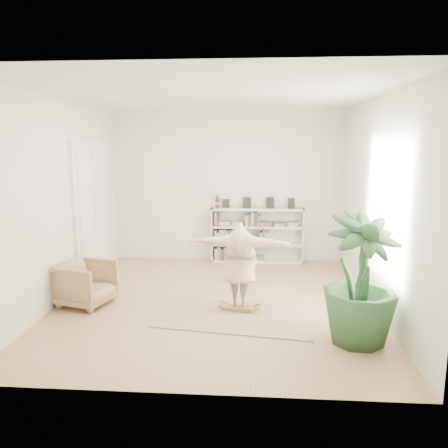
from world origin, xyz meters
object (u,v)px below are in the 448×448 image
at_px(person, 240,263).
at_px(armchair, 86,284).
at_px(rocker_board, 240,307).
at_px(houseplant, 360,279).
at_px(bookshelf, 257,236).

bearing_deg(person, armchair, 6.43).
distance_m(rocker_board, person, 0.77).
height_order(armchair, rocker_board, armchair).
xyz_separation_m(person, houseplant, (1.71, -1.09, 0.09)).
height_order(rocker_board, person, person).
distance_m(rocker_board, houseplant, 2.21).
relative_size(rocker_board, person, 0.30).
bearing_deg(rocker_board, person, 124.75).
distance_m(bookshelf, houseplant, 4.56).
xyz_separation_m(armchair, houseplant, (4.41, -1.17, 0.55)).
bearing_deg(bookshelf, rocker_board, -95.11).
distance_m(bookshelf, person, 3.25).
relative_size(bookshelf, armchair, 2.60).
distance_m(bookshelf, rocker_board, 3.29).
distance_m(bookshelf, armchair, 4.35).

